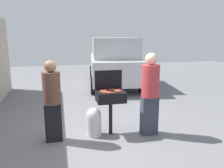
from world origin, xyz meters
The scene contains 20 objects.
ground_plane centered at (0.00, 0.00, 0.00)m, with size 24.00×24.00×0.00m, color slate.
bbq_grill centered at (0.23, -0.05, 0.81)m, with size 0.60×0.44×0.95m.
grill_lid_open centered at (0.23, 0.17, 1.16)m, with size 0.60×0.05×0.42m, color black.
hot_dog_0 centered at (0.19, -0.21, 0.96)m, with size 0.03×0.03×0.13m, color #C6593D.
hot_dog_1 centered at (0.28, 0.07, 0.96)m, with size 0.03×0.03×0.13m, color #AD4228.
hot_dog_2 centered at (0.07, -0.02, 0.96)m, with size 0.03×0.03×0.13m, color #C6593D.
hot_dog_3 centered at (0.36, -0.17, 0.96)m, with size 0.03×0.03×0.13m, color #B74C33.
hot_dog_4 centered at (0.38, -0.10, 0.96)m, with size 0.03×0.03×0.13m, color #B74C33.
hot_dog_5 centered at (0.05, -0.13, 0.96)m, with size 0.03×0.03×0.13m, color #B74C33.
hot_dog_6 centered at (0.38, -0.03, 0.96)m, with size 0.03×0.03×0.13m, color #C6593D.
hot_dog_7 centered at (0.42, -0.06, 0.96)m, with size 0.03×0.03×0.13m, color #AD4228.
hot_dog_8 centered at (0.10, 0.02, 0.96)m, with size 0.03×0.03×0.13m, color #AD4228.
hot_dog_9 centered at (0.38, 0.03, 0.96)m, with size 0.03×0.03×0.13m, color #AD4228.
hot_dog_10 centered at (0.10, -0.18, 0.96)m, with size 0.03×0.03×0.13m, color #C6593D.
hot_dog_11 centered at (0.09, -0.08, 0.96)m, with size 0.03×0.03×0.13m, color #AD4228.
hot_dog_12 centered at (0.17, -0.13, 0.96)m, with size 0.03×0.03×0.13m, color #AD4228.
propane_tank centered at (-0.13, -0.05, 0.32)m, with size 0.32×0.32×0.62m.
person_left centered at (-0.96, -0.12, 0.89)m, with size 0.35×0.35×1.65m.
person_right centered at (1.04, -0.26, 0.96)m, with size 0.37×0.37×1.76m.
parked_minivan centered at (1.48, 4.80, 1.03)m, with size 2.48×4.61×2.02m.
Camera 1 is at (-0.79, -4.55, 2.10)m, focal length 36.21 mm.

